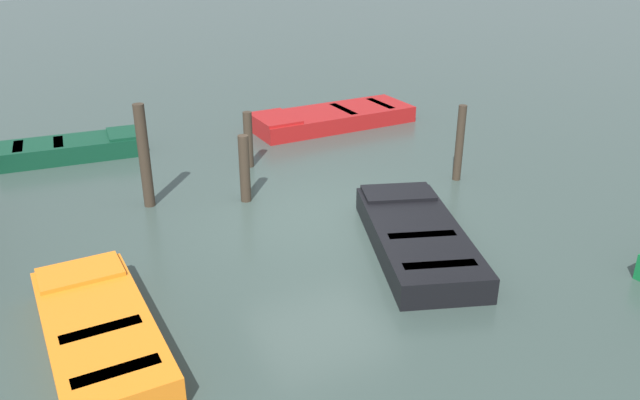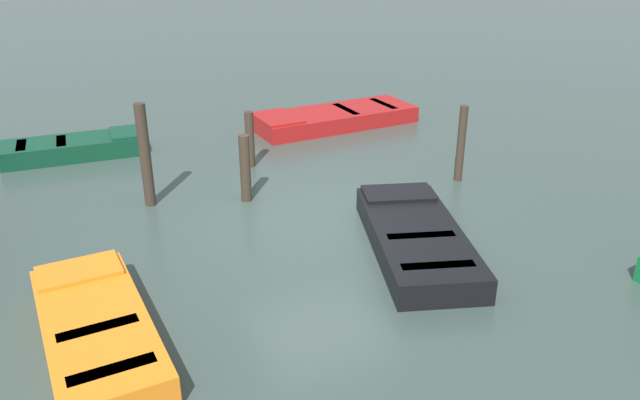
% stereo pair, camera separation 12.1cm
% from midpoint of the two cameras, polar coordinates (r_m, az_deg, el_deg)
% --- Properties ---
extents(ground_plane, '(80.00, 80.00, 0.00)m').
position_cam_midpoint_polar(ground_plane, '(11.15, 0.31, -1.65)').
color(ground_plane, '#33423D').
extents(rowboat_black, '(3.64, 2.30, 0.46)m').
position_cam_midpoint_polar(rowboat_black, '(10.13, 9.03, -3.35)').
color(rowboat_black, black).
rests_on(rowboat_black, ground_plane).
extents(rowboat_red, '(1.79, 4.27, 0.46)m').
position_cam_midpoint_polar(rowboat_red, '(16.28, 1.48, 7.49)').
color(rowboat_red, maroon).
rests_on(rowboat_red, ground_plane).
extents(rowboat_orange, '(3.19, 1.43, 0.46)m').
position_cam_midpoint_polar(rowboat_orange, '(8.35, -19.25, -10.98)').
color(rowboat_orange, orange).
rests_on(rowboat_orange, ground_plane).
extents(rowboat_dark_green, '(1.20, 3.00, 0.46)m').
position_cam_midpoint_polar(rowboat_dark_green, '(15.06, -21.19, 4.49)').
color(rowboat_dark_green, '#0C3823').
rests_on(rowboat_dark_green, ground_plane).
extents(mooring_piling_mid_right, '(0.16, 0.16, 1.55)m').
position_cam_midpoint_polar(mooring_piling_mid_right, '(12.85, 12.94, 4.99)').
color(mooring_piling_mid_right, '#33281E').
rests_on(mooring_piling_mid_right, ground_plane).
extents(mooring_piling_far_right, '(0.20, 0.20, 1.28)m').
position_cam_midpoint_polar(mooring_piling_far_right, '(11.69, -6.51, 2.86)').
color(mooring_piling_far_right, '#33281E').
rests_on(mooring_piling_far_right, ground_plane).
extents(mooring_piling_near_left, '(0.20, 0.20, 1.93)m').
position_cam_midpoint_polar(mooring_piling_near_left, '(11.73, -15.29, 3.90)').
color(mooring_piling_near_left, '#33281E').
rests_on(mooring_piling_near_left, ground_plane).
extents(mooring_piling_mid_left, '(0.19, 0.19, 1.20)m').
position_cam_midpoint_polar(mooring_piling_mid_left, '(13.42, -6.13, 5.49)').
color(mooring_piling_mid_left, '#33281E').
rests_on(mooring_piling_mid_left, ground_plane).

